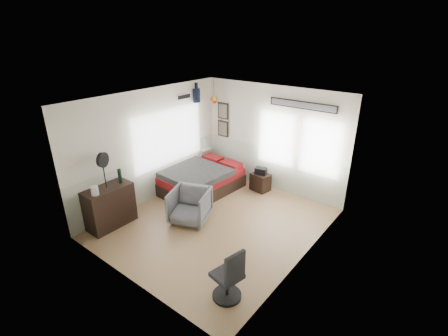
{
  "coord_description": "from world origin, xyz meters",
  "views": [
    {
      "loc": [
        3.86,
        -4.67,
        3.92
      ],
      "look_at": [
        -0.1,
        0.4,
        1.15
      ],
      "focal_mm": 26.0,
      "sensor_mm": 36.0,
      "label": 1
    }
  ],
  "objects_px": {
    "bed": "(201,180)",
    "task_chair": "(229,280)",
    "nightstand": "(260,182)",
    "armchair": "(190,206)",
    "dresser": "(110,206)"
  },
  "relations": [
    {
      "from": "bed",
      "to": "task_chair",
      "type": "bearing_deg",
      "value": -37.64
    },
    {
      "from": "dresser",
      "to": "nightstand",
      "type": "height_order",
      "value": "dresser"
    },
    {
      "from": "dresser",
      "to": "nightstand",
      "type": "relative_size",
      "value": 2.19
    },
    {
      "from": "nightstand",
      "to": "task_chair",
      "type": "height_order",
      "value": "task_chair"
    },
    {
      "from": "nightstand",
      "to": "bed",
      "type": "bearing_deg",
      "value": -131.05
    },
    {
      "from": "armchair",
      "to": "nightstand",
      "type": "relative_size",
      "value": 1.79
    },
    {
      "from": "bed",
      "to": "task_chair",
      "type": "distance_m",
      "value": 3.78
    },
    {
      "from": "bed",
      "to": "nightstand",
      "type": "bearing_deg",
      "value": 43.29
    },
    {
      "from": "nightstand",
      "to": "armchair",
      "type": "bearing_deg",
      "value": -91.16
    },
    {
      "from": "bed",
      "to": "armchair",
      "type": "distance_m",
      "value": 1.46
    },
    {
      "from": "armchair",
      "to": "nightstand",
      "type": "xyz_separation_m",
      "value": [
        0.42,
        2.22,
        -0.14
      ]
    },
    {
      "from": "dresser",
      "to": "task_chair",
      "type": "bearing_deg",
      "value": -1.99
    },
    {
      "from": "bed",
      "to": "dresser",
      "type": "height_order",
      "value": "dresser"
    },
    {
      "from": "bed",
      "to": "task_chair",
      "type": "height_order",
      "value": "task_chair"
    },
    {
      "from": "dresser",
      "to": "armchair",
      "type": "xyz_separation_m",
      "value": [
        1.22,
        1.17,
        -0.08
      ]
    }
  ]
}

